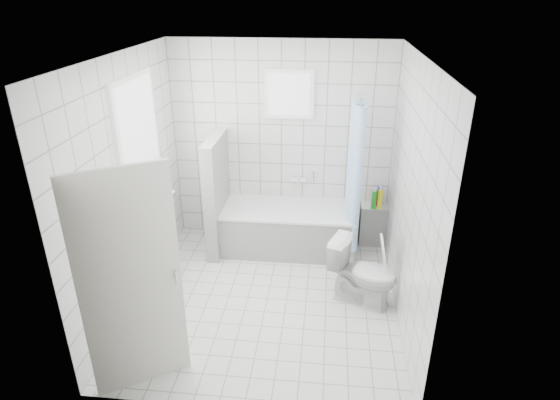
# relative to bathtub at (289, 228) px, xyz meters

# --- Properties ---
(ground) EXTENTS (3.00, 3.00, 0.00)m
(ground) POSITION_rel_bathtub_xyz_m (-0.14, -1.12, -0.29)
(ground) COLOR white
(ground) RESTS_ON ground
(ceiling) EXTENTS (3.00, 3.00, 0.00)m
(ceiling) POSITION_rel_bathtub_xyz_m (-0.14, -1.12, 2.31)
(ceiling) COLOR white
(ceiling) RESTS_ON ground
(wall_back) EXTENTS (2.80, 0.02, 2.60)m
(wall_back) POSITION_rel_bathtub_xyz_m (-0.14, 0.38, 1.01)
(wall_back) COLOR white
(wall_back) RESTS_ON ground
(wall_front) EXTENTS (2.80, 0.02, 2.60)m
(wall_front) POSITION_rel_bathtub_xyz_m (-0.14, -2.62, 1.01)
(wall_front) COLOR white
(wall_front) RESTS_ON ground
(wall_left) EXTENTS (0.02, 3.00, 2.60)m
(wall_left) POSITION_rel_bathtub_xyz_m (-1.54, -1.12, 1.01)
(wall_left) COLOR white
(wall_left) RESTS_ON ground
(wall_right) EXTENTS (0.02, 3.00, 2.60)m
(wall_right) POSITION_rel_bathtub_xyz_m (1.26, -1.12, 1.01)
(wall_right) COLOR white
(wall_right) RESTS_ON ground
(window_left) EXTENTS (0.01, 0.90, 1.40)m
(window_left) POSITION_rel_bathtub_xyz_m (-1.49, -0.82, 1.31)
(window_left) COLOR white
(window_left) RESTS_ON wall_left
(window_back) EXTENTS (0.50, 0.01, 0.50)m
(window_back) POSITION_rel_bathtub_xyz_m (-0.04, 0.33, 1.66)
(window_back) COLOR white
(window_back) RESTS_ON wall_back
(window_sill) EXTENTS (0.18, 1.02, 0.08)m
(window_sill) POSITION_rel_bathtub_xyz_m (-1.45, -0.82, 0.57)
(window_sill) COLOR white
(window_sill) RESTS_ON wall_left
(door) EXTENTS (0.70, 0.46, 2.00)m
(door) POSITION_rel_bathtub_xyz_m (-1.05, -2.39, 0.71)
(door) COLOR silver
(door) RESTS_ON ground
(bathtub) EXTENTS (1.69, 0.77, 0.58)m
(bathtub) POSITION_rel_bathtub_xyz_m (0.00, 0.00, 0.00)
(bathtub) COLOR white
(bathtub) RESTS_ON ground
(partition_wall) EXTENTS (0.15, 0.85, 1.50)m
(partition_wall) POSITION_rel_bathtub_xyz_m (-0.91, -0.05, 0.46)
(partition_wall) COLOR white
(partition_wall) RESTS_ON ground
(tiled_ledge) EXTENTS (0.40, 0.24, 0.55)m
(tiled_ledge) POSITION_rel_bathtub_xyz_m (1.13, 0.25, -0.02)
(tiled_ledge) COLOR white
(tiled_ledge) RESTS_ON ground
(toilet) EXTENTS (0.81, 0.64, 0.73)m
(toilet) POSITION_rel_bathtub_xyz_m (0.89, -1.05, 0.07)
(toilet) COLOR white
(toilet) RESTS_ON ground
(curtain_rod) EXTENTS (0.02, 0.80, 0.02)m
(curtain_rod) POSITION_rel_bathtub_xyz_m (0.78, -0.02, 1.71)
(curtain_rod) COLOR silver
(curtain_rod) RESTS_ON wall_back
(shower_curtain) EXTENTS (0.14, 0.48, 1.78)m
(shower_curtain) POSITION_rel_bathtub_xyz_m (0.78, -0.16, 0.81)
(shower_curtain) COLOR #55A1F9
(shower_curtain) RESTS_ON curtain_rod
(tub_faucet) EXTENTS (0.18, 0.06, 0.06)m
(tub_faucet) POSITION_rel_bathtub_xyz_m (0.10, 0.33, 0.56)
(tub_faucet) COLOR silver
(tub_faucet) RESTS_ON wall_back
(sill_bottles) EXTENTS (0.16, 0.75, 0.32)m
(sill_bottles) POSITION_rel_bathtub_xyz_m (-1.44, -1.05, 0.75)
(sill_bottles) COLOR #BE5FA3
(sill_bottles) RESTS_ON window_sill
(ledge_bottles) EXTENTS (0.14, 0.18, 0.26)m
(ledge_bottles) POSITION_rel_bathtub_xyz_m (1.12, 0.23, 0.38)
(ledge_bottles) COLOR #FFFC1A
(ledge_bottles) RESTS_ON tiled_ledge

